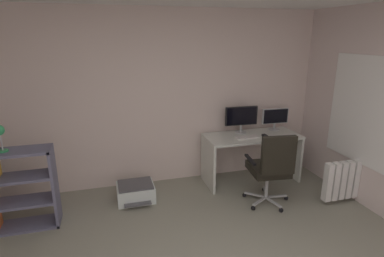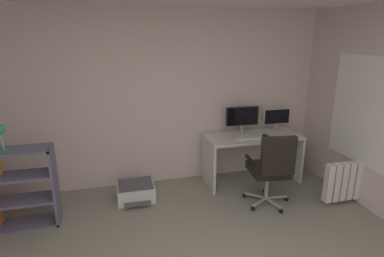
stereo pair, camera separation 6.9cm
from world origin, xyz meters
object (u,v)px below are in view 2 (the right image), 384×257
(monitor_main, at_px, (242,117))
(bookshelf, at_px, (4,190))
(office_chair, at_px, (271,167))
(keyboard, at_px, (248,138))
(computer_mouse, at_px, (266,136))
(desk_lamp, at_px, (0,132))
(monitor_secondary, at_px, (276,118))
(desk, at_px, (252,148))
(radiator, at_px, (353,180))
(printer, at_px, (136,191))

(monitor_main, xyz_separation_m, bookshelf, (-3.19, -0.59, -0.51))
(office_chair, distance_m, bookshelf, 3.22)
(keyboard, distance_m, computer_mouse, 0.28)
(bookshelf, height_order, desk_lamp, desk_lamp)
(monitor_secondary, xyz_separation_m, desk_lamp, (-3.70, -0.58, 0.24))
(desk, relative_size, monitor_main, 2.80)
(computer_mouse, bearing_deg, radiator, -38.79)
(monitor_secondary, distance_m, office_chair, 1.16)
(monitor_secondary, bearing_deg, desk_lamp, -171.02)
(monitor_main, relative_size, desk_lamp, 1.68)
(keyboard, xyz_separation_m, bookshelf, (-3.17, -0.32, -0.27))
(office_chair, bearing_deg, desk_lamp, 173.47)
(desk, height_order, radiator, desk)
(desk, height_order, printer, desk)
(computer_mouse, xyz_separation_m, bookshelf, (-3.44, -0.29, -0.28))
(monitor_secondary, height_order, bookshelf, monitor_secondary)
(bookshelf, bearing_deg, printer, 10.68)
(desk, distance_m, computer_mouse, 0.29)
(monitor_main, bearing_deg, desk_lamp, -169.38)
(radiator, bearing_deg, desk, 136.76)
(radiator, bearing_deg, bookshelf, 172.89)
(computer_mouse, relative_size, office_chair, 0.10)
(desk_lamp, distance_m, radiator, 4.38)
(keyboard, relative_size, computer_mouse, 3.40)
(keyboard, relative_size, bookshelf, 0.35)
(monitor_main, xyz_separation_m, office_chair, (0.01, -0.94, -0.42))
(keyboard, distance_m, bookshelf, 3.20)
(desk, relative_size, office_chair, 1.39)
(office_chair, relative_size, desk_lamp, 3.38)
(monitor_secondary, relative_size, desk_lamp, 1.45)
(radiator, bearing_deg, monitor_main, 135.40)
(monitor_secondary, relative_size, office_chair, 0.43)
(desk, height_order, desk_lamp, desk_lamp)
(desk, xyz_separation_m, radiator, (1.02, -0.96, -0.22))
(desk, bearing_deg, printer, -175.58)
(monitor_secondary, distance_m, desk_lamp, 3.75)
(monitor_secondary, bearing_deg, computer_mouse, -138.08)
(bookshelf, height_order, radiator, bookshelf)
(bookshelf, xyz_separation_m, radiator, (4.33, -0.54, -0.16))
(desk, bearing_deg, desk_lamp, -172.56)
(monitor_main, bearing_deg, printer, -169.84)
(monitor_secondary, relative_size, radiator, 0.53)
(desk_lamp, xyz_separation_m, printer, (1.44, 0.28, -1.06))
(desk, xyz_separation_m, computer_mouse, (0.14, -0.13, 0.22))
(computer_mouse, distance_m, radiator, 1.29)
(computer_mouse, distance_m, desk_lamp, 3.41)
(desk, height_order, office_chair, office_chair)
(bookshelf, height_order, printer, bookshelf)
(desk, distance_m, radiator, 1.42)
(keyboard, bearing_deg, bookshelf, -177.05)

